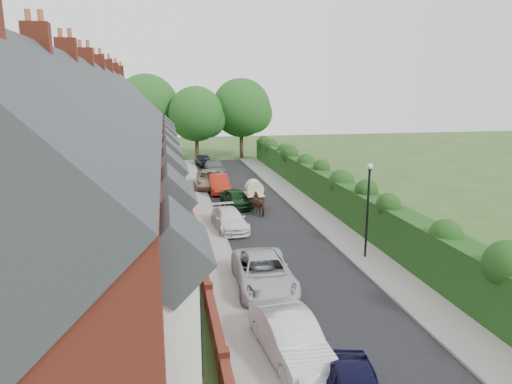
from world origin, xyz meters
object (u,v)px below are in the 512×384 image
at_px(lamppost, 368,199).
at_px(car_black, 204,160).
at_px(car_green, 236,198).
at_px(car_white, 229,219).
at_px(car_red, 219,184).
at_px(car_silver_a, 291,338).
at_px(car_grey, 215,167).
at_px(horse_cart, 254,192).
at_px(car_beige, 210,179).
at_px(car_silver_b, 264,273).
at_px(horse, 260,204).

bearing_deg(lamppost, car_black, 100.45).
relative_size(lamppost, car_green, 1.28).
bearing_deg(car_white, car_red, 81.78).
relative_size(car_silver_a, car_grey, 0.97).
bearing_deg(car_silver_a, horse_cart, 76.12).
bearing_deg(car_black, car_beige, -99.85).
height_order(car_grey, car_black, car_black).
bearing_deg(horse_cart, lamppost, -72.05).
relative_size(car_green, car_black, 0.98).
distance_m(car_white, car_beige, 13.20).
bearing_deg(car_beige, car_black, 95.17).
height_order(car_green, horse_cart, horse_cart).
bearing_deg(car_silver_a, car_black, 82.90).
xyz_separation_m(car_red, car_grey, (0.65, 9.23, -0.08)).
bearing_deg(car_grey, car_black, 96.69).
distance_m(car_white, car_red, 10.97).
relative_size(car_black, horse_cart, 1.37).
xyz_separation_m(car_white, car_beige, (0.00, 13.20, 0.13)).
relative_size(car_beige, horse_cart, 1.90).
bearing_deg(car_red, car_grey, 86.42).
bearing_deg(car_silver_b, horse_cart, 83.24).
height_order(lamppost, car_red, lamppost).
bearing_deg(car_beige, car_white, -82.47).
height_order(car_black, horse_cart, horse_cart).
bearing_deg(car_red, car_silver_b, -90.39).
bearing_deg(lamppost, car_beige, 107.91).
bearing_deg(horse, lamppost, 92.03).
bearing_deg(car_white, car_black, 83.64).
distance_m(lamppost, car_beige, 20.96).
height_order(car_silver_b, horse, horse).
height_order(lamppost, horse_cart, lamppost).
distance_m(car_white, car_green, 5.75).
bearing_deg(horse, car_white, 30.06).
bearing_deg(car_white, horse, 44.21).
xyz_separation_m(lamppost, car_beige, (-6.40, 19.80, -2.51)).
xyz_separation_m(lamppost, car_red, (-5.83, 17.56, -2.52)).
bearing_deg(car_green, horse, -74.31).
relative_size(lamppost, car_silver_a, 1.11).
xyz_separation_m(car_beige, car_black, (0.50, 12.19, -0.09)).
bearing_deg(horse, car_red, -94.88).
xyz_separation_m(lamppost, car_silver_b, (-6.11, -2.60, -2.54)).
bearing_deg(lamppost, car_green, 112.73).
bearing_deg(car_beige, horse, -68.01).
distance_m(car_silver_b, horse, 12.47).
relative_size(lamppost, car_white, 1.13).
height_order(car_black, horse, horse).
xyz_separation_m(car_white, car_grey, (1.22, 20.18, 0.04)).
bearing_deg(lamppost, car_red, 108.36).
relative_size(car_white, car_beige, 0.80).
height_order(car_red, horse_cart, horse_cart).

